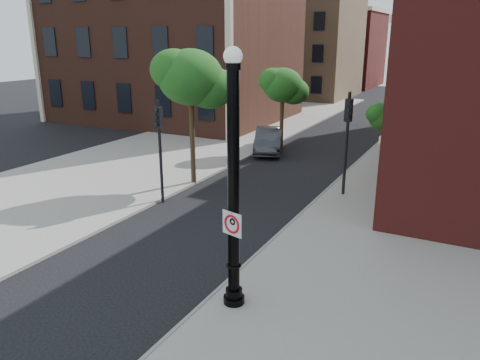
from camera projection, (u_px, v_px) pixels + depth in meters
The scene contains 16 objects.
ground at pixel (164, 273), 14.34m from camera, with size 120.00×120.00×0.00m, color black.
sidewalk_right at pixel (416, 203), 20.15m from camera, with size 8.00×60.00×0.12m, color gray.
sidewalk_left at pixel (212, 136), 33.54m from camera, with size 10.00×50.00×0.12m, color gray.
curb_edge at pixel (327, 190), 21.89m from camera, with size 0.10×60.00×0.14m, color gray.
victorian_building at pixel (175, 14), 39.13m from camera, with size 18.60×14.60×17.95m.
bg_building_tan_a at pixel (302, 44), 55.15m from camera, with size 12.00×12.00×12.00m, color #987552.
bg_building_red at pixel (336, 50), 67.31m from camera, with size 12.00×12.00×10.00m, color maroon.
lamppost at pixel (234, 197), 11.67m from camera, with size 0.57×0.57×6.75m.
no_parking_sign at pixel (232, 224), 11.70m from camera, with size 0.61×0.19×0.63m.
parked_car at pixel (269, 140), 29.08m from camera, with size 1.60×4.58×1.51m, color #313136.
traffic_signal_left at pixel (159, 135), 19.57m from camera, with size 0.30×0.37×4.45m.
traffic_signal_right at pixel (347, 128), 20.27m from camera, with size 0.31×0.39×4.69m.
utility_pole at pixel (388, 134), 20.30m from camera, with size 0.11×0.11×5.74m, color #999999.
street_tree_a at pixel (192, 79), 21.47m from camera, with size 3.57×3.23×6.44m.
street_tree_b at pixel (283, 86), 28.16m from camera, with size 2.87×2.59×5.16m.
street_tree_c at pixel (387, 119), 23.90m from camera, with size 2.06×1.86×3.71m.
Camera 1 is at (8.00, -10.33, 6.97)m, focal length 35.00 mm.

